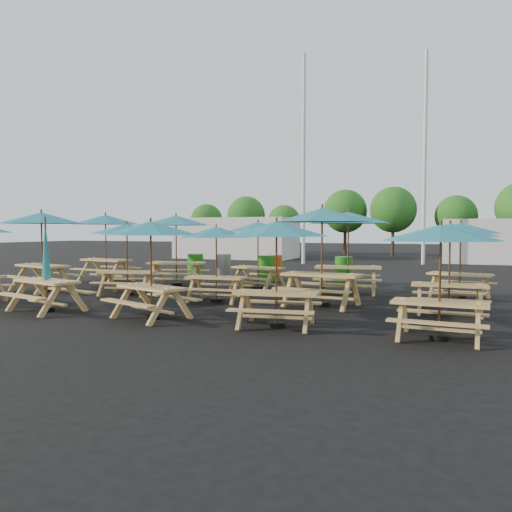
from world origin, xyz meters
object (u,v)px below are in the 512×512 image
at_px(waste_bin_1, 223,266).
at_px(waste_bin_2, 274,268).
at_px(picnic_unit_10, 322,220).
at_px(picnic_unit_3, 46,273).
at_px(waste_bin_4, 344,271).
at_px(picnic_unit_13, 450,234).
at_px(waste_bin_3, 265,269).
at_px(picnic_unit_4, 127,232).
at_px(picnic_unit_1, 41,222).
at_px(waste_bin_0, 195,266).
at_px(picnic_unit_8, 258,230).
at_px(picnic_unit_14, 461,232).
at_px(picnic_unit_5, 176,224).
at_px(picnic_unit_7, 216,236).
at_px(picnic_unit_9, 276,234).
at_px(picnic_unit_11, 348,222).
at_px(picnic_unit_12, 441,238).
at_px(picnic_unit_2, 106,223).
at_px(picnic_unit_6, 151,233).

bearing_deg(waste_bin_1, waste_bin_2, 1.85).
height_order(picnic_unit_10, waste_bin_2, picnic_unit_10).
height_order(picnic_unit_3, waste_bin_4, picnic_unit_3).
relative_size(picnic_unit_13, waste_bin_3, 2.22).
bearing_deg(picnic_unit_4, picnic_unit_1, 172.72).
relative_size(waste_bin_0, waste_bin_4, 1.00).
height_order(picnic_unit_1, waste_bin_2, picnic_unit_1).
bearing_deg(picnic_unit_8, picnic_unit_14, 17.78).
relative_size(picnic_unit_8, picnic_unit_14, 1.05).
relative_size(picnic_unit_4, picnic_unit_5, 0.88).
bearing_deg(picnic_unit_5, picnic_unit_7, -55.12).
height_order(picnic_unit_13, waste_bin_0, picnic_unit_13).
height_order(picnic_unit_3, picnic_unit_10, picnic_unit_10).
distance_m(picnic_unit_1, picnic_unit_3, 4.55).
relative_size(picnic_unit_9, picnic_unit_11, 0.84).
distance_m(picnic_unit_5, picnic_unit_12, 10.63).
height_order(picnic_unit_7, picnic_unit_14, picnic_unit_14).
bearing_deg(picnic_unit_3, waste_bin_1, 101.24).
bearing_deg(picnic_unit_5, picnic_unit_10, -35.48).
xyz_separation_m(picnic_unit_4, picnic_unit_14, (9.31, 2.80, 0.01)).
xyz_separation_m(picnic_unit_2, waste_bin_3, (5.69, 2.10, -1.74)).
xyz_separation_m(picnic_unit_3, waste_bin_1, (0.50, 8.83, -0.44)).
bearing_deg(picnic_unit_11, picnic_unit_12, -73.80).
relative_size(picnic_unit_5, picnic_unit_14, 1.09).
distance_m(picnic_unit_4, picnic_unit_13, 9.05).
relative_size(picnic_unit_4, picnic_unit_12, 1.17).
bearing_deg(picnic_unit_5, picnic_unit_8, -11.02).
relative_size(picnic_unit_3, picnic_unit_9, 0.94).
distance_m(picnic_unit_4, picnic_unit_5, 2.77).
bearing_deg(picnic_unit_7, picnic_unit_2, 148.56).
bearing_deg(picnic_unit_7, waste_bin_1, 109.91).
distance_m(picnic_unit_13, waste_bin_0, 11.04).
bearing_deg(picnic_unit_4, picnic_unit_12, -30.63).
relative_size(picnic_unit_14, waste_bin_0, 2.66).
distance_m(picnic_unit_3, waste_bin_1, 8.86).
bearing_deg(picnic_unit_2, picnic_unit_14, 7.51).
bearing_deg(picnic_unit_5, picnic_unit_11, -9.75).
height_order(waste_bin_0, waste_bin_2, same).
bearing_deg(picnic_unit_10, picnic_unit_9, -86.46).
relative_size(picnic_unit_3, picnic_unit_12, 1.04).
bearing_deg(picnic_unit_11, picnic_unit_3, -144.10).
bearing_deg(picnic_unit_1, picnic_unit_3, -28.49).
height_order(picnic_unit_6, picnic_unit_8, picnic_unit_8).
relative_size(picnic_unit_9, waste_bin_0, 2.43).
distance_m(picnic_unit_7, waste_bin_3, 5.57).
bearing_deg(picnic_unit_7, picnic_unit_13, -2.18).
bearing_deg(waste_bin_0, picnic_unit_11, -19.91).
bearing_deg(picnic_unit_6, waste_bin_1, 125.25).
xyz_separation_m(picnic_unit_14, waste_bin_0, (-9.83, 2.41, -1.41)).
height_order(picnic_unit_1, waste_bin_3, picnic_unit_1).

